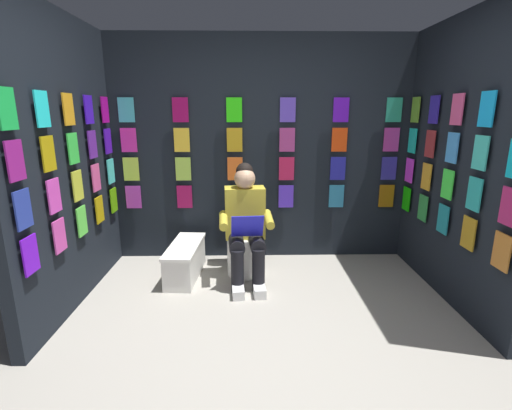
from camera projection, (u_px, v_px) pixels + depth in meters
The scene contains 7 objects.
ground_plane at pixel (269, 363), 2.54m from camera, with size 30.00×30.00×0.00m, color #9E998E.
display_wall_back at pixel (261, 151), 4.19m from camera, with size 3.42×0.14×2.50m.
display_wall_left at pixel (460, 163), 3.22m from camera, with size 0.14×1.97×2.50m.
display_wall_right at pixel (65, 164), 3.16m from camera, with size 0.14×1.97×2.50m.
toilet at pixel (245, 242), 3.95m from camera, with size 0.42×0.57×0.77m.
person_reading at pixel (246, 224), 3.66m from camera, with size 0.55×0.71×1.19m.
comic_longbox_near at pixel (185, 260), 3.84m from camera, with size 0.34×0.81×0.35m.
Camera 1 is at (0.14, 2.19, 1.68)m, focal length 25.91 mm.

